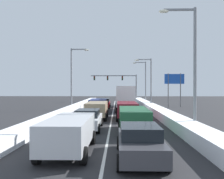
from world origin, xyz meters
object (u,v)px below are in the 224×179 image
(sedan_charcoal_right_lane_nearest, at_px, (140,142))
(suv_navy_center_lane_fourth, at_px, (98,104))
(street_lamp_right_mid, at_px, (149,78))
(roadside_sign_right, at_px, (174,82))
(street_lamp_left_mid, at_px, (74,73))
(suv_black_right_lane_fifth, at_px, (124,100))
(traffic_light_gantry, at_px, (120,81))
(suv_maroon_right_lane_third, at_px, (127,109))
(sedan_white_center_lane_second, at_px, (88,119))
(suv_tan_center_lane_third, at_px, (97,109))
(street_lamp_right_far, at_px, (144,79))
(box_truck_right_lane_fourth, at_px, (125,97))
(suv_green_right_lane_second, at_px, (134,118))
(sedan_red_center_lane_fifth, at_px, (104,103))
(suv_silver_center_lane_nearest, at_px, (69,132))
(street_lamp_right_near, at_px, (190,58))

(sedan_charcoal_right_lane_nearest, distance_m, suv_navy_center_lane_fourth, 19.13)
(street_lamp_right_mid, height_order, roadside_sign_right, street_lamp_right_mid)
(suv_navy_center_lane_fourth, height_order, street_lamp_left_mid, street_lamp_left_mid)
(sedan_charcoal_right_lane_nearest, height_order, suv_navy_center_lane_fourth, suv_navy_center_lane_fourth)
(sedan_charcoal_right_lane_nearest, relative_size, roadside_sign_right, 0.82)
(suv_black_right_lane_fifth, relative_size, traffic_light_gantry, 0.46)
(suv_maroon_right_lane_third, distance_m, street_lamp_left_mid, 12.99)
(roadside_sign_right, bearing_deg, street_lamp_left_mid, -163.28)
(sedan_white_center_lane_second, height_order, suv_tan_center_lane_third, suv_tan_center_lane_third)
(sedan_white_center_lane_second, height_order, street_lamp_left_mid, street_lamp_left_mid)
(suv_navy_center_lane_fourth, relative_size, roadside_sign_right, 0.89)
(sedan_white_center_lane_second, height_order, traffic_light_gantry, traffic_light_gantry)
(traffic_light_gantry, relative_size, roadside_sign_right, 1.93)
(street_lamp_right_far, bearing_deg, box_truck_right_lane_fourth, -106.41)
(suv_tan_center_lane_third, bearing_deg, suv_green_right_lane_second, -64.83)
(suv_green_right_lane_second, bearing_deg, sedan_red_center_lane_fifth, 99.70)
(street_lamp_right_far, bearing_deg, suv_green_right_lane_second, -97.99)
(suv_green_right_lane_second, bearing_deg, suv_black_right_lane_fifth, 90.12)
(suv_silver_center_lane_nearest, relative_size, street_lamp_right_far, 0.59)
(sedan_red_center_lane_fifth, xyz_separation_m, roadside_sign_right, (11.41, 2.26, 3.25))
(sedan_white_center_lane_second, distance_m, street_lamp_right_near, 8.62)
(sedan_charcoal_right_lane_nearest, bearing_deg, box_truck_right_lane_fourth, 89.88)
(street_lamp_left_mid, bearing_deg, suv_green_right_lane_second, -65.83)
(suv_navy_center_lane_fourth, height_order, street_lamp_right_far, street_lamp_right_far)
(street_lamp_right_far, bearing_deg, sedan_red_center_lane_fifth, -126.18)
(sedan_red_center_lane_fifth, distance_m, street_lamp_left_mid, 6.60)
(traffic_light_gantry, distance_m, roadside_sign_right, 17.32)
(sedan_white_center_lane_second, bearing_deg, roadside_sign_right, 60.38)
(suv_silver_center_lane_nearest, bearing_deg, street_lamp_right_near, 35.22)
(suv_tan_center_lane_third, bearing_deg, sedan_white_center_lane_second, -91.27)
(sedan_red_center_lane_fifth, relative_size, street_lamp_right_near, 0.51)
(sedan_white_center_lane_second, height_order, roadside_sign_right, roadside_sign_right)
(suv_silver_center_lane_nearest, height_order, street_lamp_left_mid, street_lamp_left_mid)
(suv_black_right_lane_fifth, distance_m, suv_tan_center_lane_third, 15.87)
(street_lamp_left_mid, bearing_deg, sedan_white_center_lane_second, -75.22)
(suv_green_right_lane_second, relative_size, suv_silver_center_lane_nearest, 1.00)
(suv_green_right_lane_second, xyz_separation_m, roadside_sign_right, (8.15, 21.28, 3.00))
(street_lamp_left_mid, xyz_separation_m, roadside_sign_right, (15.60, 4.69, -1.22))
(suv_black_right_lane_fifth, height_order, street_lamp_left_mid, street_lamp_left_mid)
(sedan_charcoal_right_lane_nearest, relative_size, sedan_red_center_lane_fifth, 1.00)
(street_lamp_right_far, bearing_deg, suv_silver_center_lane_nearest, -102.45)
(sedan_red_center_lane_fifth, bearing_deg, street_lamp_right_mid, 3.27)
(street_lamp_right_mid, bearing_deg, street_lamp_right_far, 87.79)
(suv_navy_center_lane_fourth, xyz_separation_m, street_lamp_right_mid, (7.30, 6.60, 3.63))
(suv_black_right_lane_fifth, xyz_separation_m, traffic_light_gantry, (-0.49, 13.85, 3.71))
(sedan_charcoal_right_lane_nearest, relative_size, suv_maroon_right_lane_third, 0.92)
(sedan_charcoal_right_lane_nearest, height_order, box_truck_right_lane_fourth, box_truck_right_lane_fourth)
(suv_maroon_right_lane_third, xyz_separation_m, street_lamp_right_near, (4.18, -6.51, 4.19))
(suv_black_right_lane_fifth, xyz_separation_m, suv_navy_center_lane_fourth, (-3.55, -9.57, 0.00))
(street_lamp_left_mid, bearing_deg, box_truck_right_lane_fourth, -13.84)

